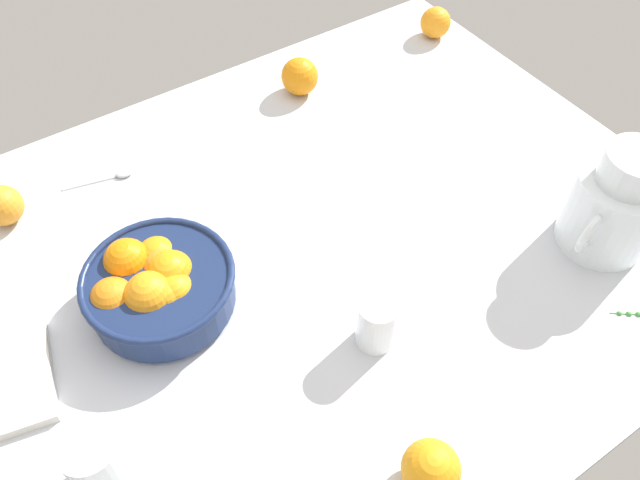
% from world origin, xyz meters
% --- Properties ---
extents(ground_plane, '(1.36, 1.06, 0.03)m').
position_xyz_m(ground_plane, '(0.00, 0.00, -0.01)').
color(ground_plane, silver).
extents(fruit_bowl, '(0.24, 0.24, 0.10)m').
position_xyz_m(fruit_bowl, '(-0.26, 0.03, 0.05)').
color(fruit_bowl, navy).
rests_on(fruit_bowl, ground_plane).
extents(juice_pitcher, '(0.20, 0.15, 0.21)m').
position_xyz_m(juice_pitcher, '(0.43, -0.26, 0.07)').
color(juice_pitcher, white).
rests_on(juice_pitcher, ground_plane).
extents(juice_glass, '(0.06, 0.06, 0.09)m').
position_xyz_m(juice_glass, '(-0.01, -0.21, 0.04)').
color(juice_glass, white).
rests_on(juice_glass, ground_plane).
extents(second_glass, '(0.08, 0.08, 0.11)m').
position_xyz_m(second_glass, '(-0.44, -0.18, 0.05)').
color(second_glass, white).
rests_on(second_glass, ground_plane).
extents(loose_orange_0, '(0.07, 0.07, 0.07)m').
position_xyz_m(loose_orange_0, '(0.61, -0.17, 0.04)').
color(loose_orange_0, orange).
rests_on(loose_orange_0, ground_plane).
extents(loose_orange_1, '(0.08, 0.08, 0.08)m').
position_xyz_m(loose_orange_1, '(-0.08, -0.42, 0.04)').
color(loose_orange_1, orange).
rests_on(loose_orange_1, ground_plane).
extents(loose_orange_2, '(0.08, 0.08, 0.08)m').
position_xyz_m(loose_orange_2, '(0.22, 0.37, 0.04)').
color(loose_orange_2, orange).
rests_on(loose_orange_2, ground_plane).
extents(loose_orange_3, '(0.07, 0.07, 0.07)m').
position_xyz_m(loose_orange_3, '(-0.41, 0.35, 0.04)').
color(loose_orange_3, orange).
rests_on(loose_orange_3, ground_plane).
extents(loose_orange_4, '(0.07, 0.07, 0.07)m').
position_xyz_m(loose_orange_4, '(0.60, 0.38, 0.04)').
color(loose_orange_4, orange).
rests_on(loose_orange_4, ground_plane).
extents(spoon, '(0.13, 0.04, 0.01)m').
position_xyz_m(spoon, '(-0.22, 0.35, 0.00)').
color(spoon, silver).
rests_on(spoon, ground_plane).
extents(herb_sprig_0, '(0.06, 0.05, 0.01)m').
position_xyz_m(herb_sprig_0, '(0.36, -0.40, 0.00)').
color(herb_sprig_0, '#458C41').
rests_on(herb_sprig_0, ground_plane).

